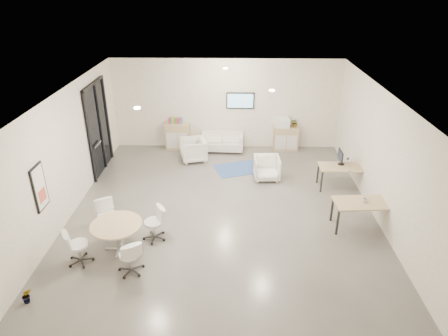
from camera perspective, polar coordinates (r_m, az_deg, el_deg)
room_shell at (r=10.06m, az=-0.19°, el=1.60°), size 9.60×10.60×4.80m
glass_door at (r=13.11m, az=-17.52°, el=5.83°), size 0.09×1.90×2.85m
artwork at (r=9.63m, az=-24.85°, el=-2.55°), size 0.05×0.54×1.04m
wall_tv at (r=14.20m, az=2.34°, el=9.59°), size 0.98×0.06×0.58m
ceiling_spots at (r=10.33m, az=-1.21°, el=11.55°), size 3.14×4.14×0.03m
sideboard_left at (r=14.55m, az=-6.63°, el=4.55°), size 0.86×0.44×0.96m
sideboard_right at (r=14.57m, az=8.82°, el=4.25°), size 0.87×0.42×0.87m
books at (r=14.36m, az=-6.92°, el=6.76°), size 0.49×0.14×0.22m
printer at (r=14.34m, az=8.35°, el=6.53°), size 0.58×0.50×0.37m
loveseat at (r=14.37m, az=-0.25°, el=3.68°), size 1.51×0.80×0.55m
blue_rug at (r=13.10m, az=2.22°, el=-0.07°), size 1.78×1.47×0.01m
armchair_left at (r=13.57m, az=-4.40°, el=2.76°), size 0.94×0.98×0.84m
armchair_right at (r=12.36m, az=6.13°, el=0.14°), size 0.79×0.75×0.79m
desk_rear at (r=12.17m, az=16.49°, el=-0.09°), size 1.34×0.68×0.70m
desk_front at (r=10.38m, az=19.29°, el=-4.98°), size 1.47×0.82×0.74m
monitor at (r=12.17m, az=16.32°, el=1.53°), size 0.20×0.50×0.44m
round_table at (r=9.40m, az=-15.10°, el=-8.17°), size 1.16×1.16×0.70m
meeting_chairs at (r=9.51m, az=-14.96°, el=-9.22°), size 2.28×2.28×0.82m
plant_cabinet at (r=14.40m, az=10.09°, el=6.27°), size 0.35×0.37×0.24m
plant_floor at (r=8.99m, az=-26.25°, el=-16.47°), size 0.28×0.38×0.15m
cup at (r=10.32m, az=19.50°, el=-4.32°), size 0.14×0.12×0.12m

